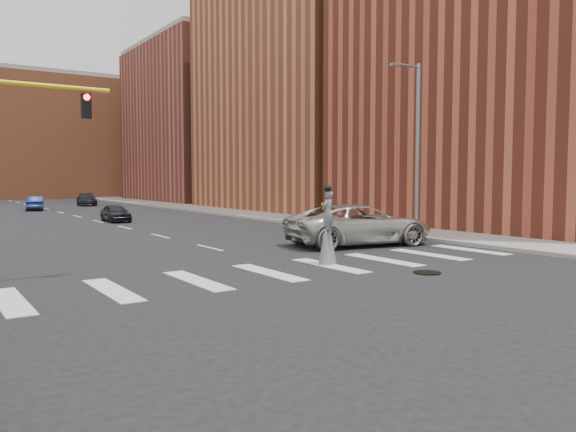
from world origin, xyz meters
The scene contains 13 objects.
ground_plane centered at (0.00, 0.00, 0.00)m, with size 160.00×160.00×0.00m, color black.
sidewalk_right centered at (12.50, 25.00, 0.09)m, with size 5.00×90.00×0.18m, color gray.
manhole centered at (3.00, -2.00, 0.02)m, with size 0.90×0.90×0.04m, color black.
building_near centered at (22.00, 8.00, 11.00)m, with size 16.00×20.00×22.00m, color brown.
building_mid centered at (22.00, 30.00, 12.00)m, with size 16.00×22.00×24.00m, color #BA5F3A.
building_far centered at (22.00, 54.00, 10.00)m, with size 16.00×22.00×20.00m, color #974437.
building_backdrop centered at (6.00, 78.00, 9.00)m, with size 26.00×14.00×18.00m, color #BA5F3A.
streetlight centered at (10.90, 6.00, 4.90)m, with size 2.05×0.20×9.00m.
stilt_performer centered at (1.42, 1.30, 1.10)m, with size 0.81×0.65×2.87m.
suv_crossing centered at (6.21, 5.05, 0.95)m, with size 3.17×6.87×1.91m, color #BAB7B0.
car_near centered at (0.96, 25.01, 0.62)m, with size 1.46×3.63×1.24m, color black.
car_mid centered at (-1.27, 42.75, 0.66)m, with size 1.41×4.03×1.33m, color navy.
car_far centered at (5.09, 49.15, 0.68)m, with size 1.90×4.67×1.35m, color black.
Camera 1 is at (-10.99, -14.59, 3.17)m, focal length 35.00 mm.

